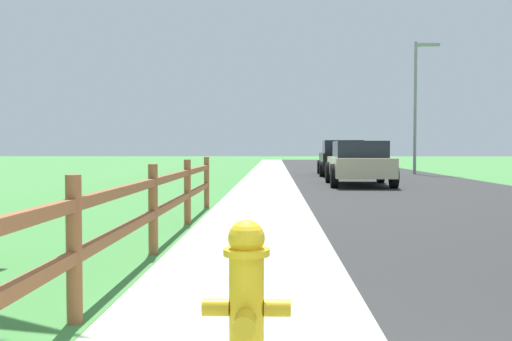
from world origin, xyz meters
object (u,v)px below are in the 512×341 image
parked_suv_beige (359,162)px  parked_car_black (342,158)px  fire_hydrant (246,302)px  street_lamp (418,95)px

parked_suv_beige → parked_car_black: bearing=88.0°
parked_suv_beige → parked_car_black: (0.24, 7.09, 0.04)m
fire_hydrant → parked_car_black: 23.75m
parked_car_black → parked_suv_beige: bearing=-92.0°
parked_suv_beige → street_lamp: 9.74m
fire_hydrant → parked_suv_beige: bearing=79.8°
fire_hydrant → parked_car_black: (3.19, 23.53, 0.36)m
fire_hydrant → street_lamp: 25.99m
fire_hydrant → street_lamp: bearing=74.5°
parked_car_black → street_lamp: bearing=19.7°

